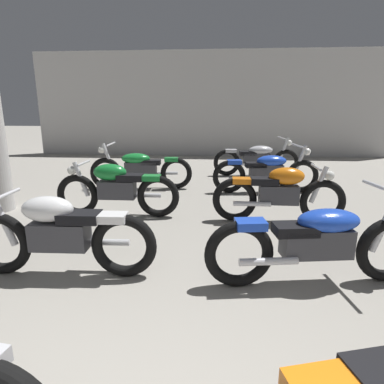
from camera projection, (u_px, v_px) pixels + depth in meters
The scene contains 8 objects.
back_wall at pixel (210, 104), 11.58m from camera, with size 12.52×0.24×3.60m, color #BCBAB7.
motorcycle_left_row_1 at pixel (59, 233), 3.33m from camera, with size 1.97×0.48×0.88m.
motorcycle_left_row_2 at pixel (117, 188), 5.19m from camera, with size 1.97×0.48×0.88m.
motorcycle_left_row_3 at pixel (140, 168), 6.96m from camera, with size 2.17×0.68×0.97m.
motorcycle_right_row_1 at pixel (318, 241), 3.16m from camera, with size 2.16×0.71×0.97m.
motorcycle_right_row_2 at pixel (279, 193), 4.90m from camera, with size 1.97×0.48×0.88m.
motorcycle_right_row_3 at pixel (267, 171), 6.65m from camera, with size 2.17×0.68×0.97m.
motorcycle_right_row_4 at pixel (257, 158), 8.33m from camera, with size 2.17×0.68×0.97m.
Camera 1 is at (0.37, -0.37, 1.69)m, focal length 30.77 mm.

